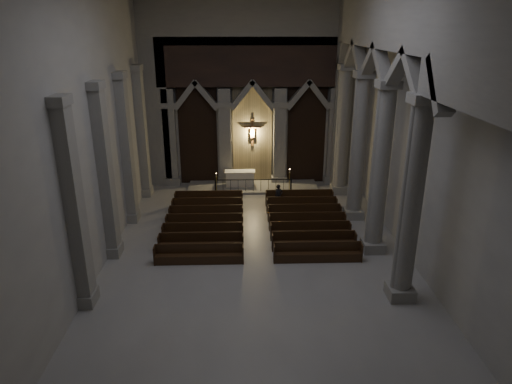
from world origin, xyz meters
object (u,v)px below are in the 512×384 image
candle_stand_right (289,186)px  worshipper (279,196)px  altar_rail (253,184)px  candle_stand_left (217,188)px  altar (240,178)px  pews (256,225)px

candle_stand_right → worshipper: (-0.89, -2.51, 0.26)m
altar_rail → worshipper: worshipper is taller
candle_stand_left → candle_stand_right: candle_stand_right is taller
altar_rail → candle_stand_left: (-2.34, -0.08, -0.26)m
altar → candle_stand_left: (-1.49, -1.17, -0.28)m
pews → altar_rail: bearing=90.0°
altar → altar_rail: 1.38m
worshipper → altar: bearing=105.8°
altar → candle_stand_right: bearing=-15.9°
candle_stand_left → altar_rail: bearing=1.9°
altar_rail → candle_stand_right: bearing=4.5°
altar_rail → worshipper: 2.74m
altar → candle_stand_left: size_ratio=1.42×
altar_rail → candle_stand_left: size_ratio=3.50×
candle_stand_left → pews: 5.94m
altar_rail → candle_stand_left: bearing=-178.1°
worshipper → altar_rail: bearing=103.7°
pews → worshipper: bearing=65.8°
altar → candle_stand_right: 3.31m
worshipper → candle_stand_left: bearing=131.2°
candle_stand_right → pews: (-2.33, -5.72, -0.13)m
altar → candle_stand_left: bearing=-142.1°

